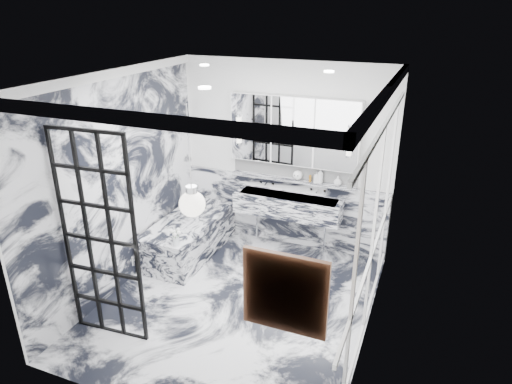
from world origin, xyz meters
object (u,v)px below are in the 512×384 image
at_px(bathtub, 189,236).
at_px(mirror_cabinet, 294,131).
at_px(trough_sink, 288,205).
at_px(crittall_door, 100,240).

bearing_deg(bathtub, mirror_cabinet, 32.06).
xyz_separation_m(mirror_cabinet, bathtub, (-1.32, -0.83, -1.54)).
distance_m(trough_sink, mirror_cabinet, 1.10).
relative_size(crittall_door, mirror_cabinet, 1.25).
height_order(crittall_door, trough_sink, crittall_door).
bearing_deg(trough_sink, bathtub, -153.52).
bearing_deg(crittall_door, trough_sink, 60.53).
distance_m(trough_sink, bathtub, 1.55).
distance_m(crittall_door, mirror_cabinet, 3.08).
height_order(mirror_cabinet, bathtub, mirror_cabinet).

